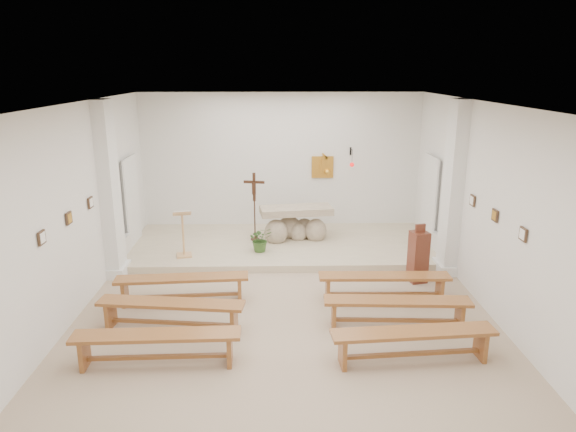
{
  "coord_description": "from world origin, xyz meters",
  "views": [
    {
      "loc": [
        -0.12,
        -7.81,
        4.03
      ],
      "look_at": [
        0.1,
        1.6,
        1.33
      ],
      "focal_mm": 32.0,
      "sensor_mm": 36.0,
      "label": 1
    }
  ],
  "objects_px": {
    "bench_left_second": "(171,309)",
    "bench_right_second": "(397,306)",
    "crucifix_stand": "(254,202)",
    "bench_left_front": "(182,283)",
    "altar": "(295,226)",
    "bench_right_third": "(413,338)",
    "donation_pedestal": "(418,256)",
    "lectern": "(183,233)",
    "bench_right_front": "(384,281)",
    "bench_left_third": "(157,341)"
  },
  "relations": [
    {
      "from": "bench_right_front",
      "to": "bench_right_third",
      "type": "height_order",
      "value": "same"
    },
    {
      "from": "crucifix_stand",
      "to": "bench_right_third",
      "type": "xyz_separation_m",
      "value": [
        2.43,
        -5.08,
        -0.71
      ]
    },
    {
      "from": "bench_right_front",
      "to": "bench_left_third",
      "type": "relative_size",
      "value": 1.0
    },
    {
      "from": "altar",
      "to": "bench_right_third",
      "type": "height_order",
      "value": "altar"
    },
    {
      "from": "bench_left_front",
      "to": "bench_left_third",
      "type": "xyz_separation_m",
      "value": [
        -0.0,
        -2.03,
        0.0
      ]
    },
    {
      "from": "crucifix_stand",
      "to": "bench_right_front",
      "type": "distance_m",
      "value": 3.96
    },
    {
      "from": "bench_left_third",
      "to": "bench_left_second",
      "type": "bearing_deg",
      "value": 88.46
    },
    {
      "from": "lectern",
      "to": "crucifix_stand",
      "type": "bearing_deg",
      "value": 23.55
    },
    {
      "from": "bench_left_second",
      "to": "crucifix_stand",
      "type": "bearing_deg",
      "value": 80.78
    },
    {
      "from": "altar",
      "to": "bench_left_front",
      "type": "height_order",
      "value": "altar"
    },
    {
      "from": "bench_right_second",
      "to": "bench_left_front",
      "type": "bearing_deg",
      "value": 167.1
    },
    {
      "from": "bench_left_second",
      "to": "bench_right_second",
      "type": "xyz_separation_m",
      "value": [
        3.61,
        0.0,
        0.0
      ]
    },
    {
      "from": "crucifix_stand",
      "to": "bench_right_second",
      "type": "distance_m",
      "value": 4.79
    },
    {
      "from": "bench_left_front",
      "to": "bench_right_second",
      "type": "xyz_separation_m",
      "value": [
        3.61,
        -1.02,
        0.0
      ]
    },
    {
      "from": "altar",
      "to": "bench_right_second",
      "type": "distance_m",
      "value": 4.36
    },
    {
      "from": "bench_right_front",
      "to": "bench_left_front",
      "type": "bearing_deg",
      "value": -178.89
    },
    {
      "from": "crucifix_stand",
      "to": "bench_right_second",
      "type": "bearing_deg",
      "value": -48.66
    },
    {
      "from": "donation_pedestal",
      "to": "bench_right_second",
      "type": "relative_size",
      "value": 0.5
    },
    {
      "from": "lectern",
      "to": "bench_left_front",
      "type": "height_order",
      "value": "lectern"
    },
    {
      "from": "donation_pedestal",
      "to": "bench_left_second",
      "type": "relative_size",
      "value": 0.5
    },
    {
      "from": "crucifix_stand",
      "to": "bench_right_front",
      "type": "bearing_deg",
      "value": -40.97
    },
    {
      "from": "bench_right_second",
      "to": "bench_right_front",
      "type": "bearing_deg",
      "value": 92.84
    },
    {
      "from": "altar",
      "to": "bench_left_third",
      "type": "xyz_separation_m",
      "value": [
        -2.12,
        -5.12,
        -0.11
      ]
    },
    {
      "from": "donation_pedestal",
      "to": "bench_right_front",
      "type": "height_order",
      "value": "donation_pedestal"
    },
    {
      "from": "altar",
      "to": "bench_left_third",
      "type": "bearing_deg",
      "value": -120.5
    },
    {
      "from": "crucifix_stand",
      "to": "bench_right_third",
      "type": "distance_m",
      "value": 5.68
    },
    {
      "from": "bench_left_front",
      "to": "bench_left_third",
      "type": "distance_m",
      "value": 2.03
    },
    {
      "from": "donation_pedestal",
      "to": "lectern",
      "type": "bearing_deg",
      "value": 152.95
    },
    {
      "from": "bench_left_third",
      "to": "bench_right_third",
      "type": "bearing_deg",
      "value": -1.54
    },
    {
      "from": "bench_left_front",
      "to": "bench_right_second",
      "type": "height_order",
      "value": "same"
    },
    {
      "from": "bench_left_front",
      "to": "bench_left_third",
      "type": "bearing_deg",
      "value": -93.99
    },
    {
      "from": "bench_left_front",
      "to": "bench_left_second",
      "type": "height_order",
      "value": "same"
    },
    {
      "from": "bench_left_front",
      "to": "crucifix_stand",
      "type": "bearing_deg",
      "value": 64.98
    },
    {
      "from": "crucifix_stand",
      "to": "bench_right_third",
      "type": "bearing_deg",
      "value": -53.98
    },
    {
      "from": "bench_right_front",
      "to": "bench_left_second",
      "type": "bearing_deg",
      "value": -163.16
    },
    {
      "from": "bench_right_front",
      "to": "bench_right_third",
      "type": "xyz_separation_m",
      "value": [
        0.0,
        -2.03,
        0.0
      ]
    },
    {
      "from": "lectern",
      "to": "bench_left_third",
      "type": "height_order",
      "value": "lectern"
    },
    {
      "from": "bench_left_second",
      "to": "bench_right_third",
      "type": "height_order",
      "value": "same"
    },
    {
      "from": "donation_pedestal",
      "to": "bench_right_second",
      "type": "xyz_separation_m",
      "value": [
        -0.84,
        -1.87,
        -0.15
      ]
    },
    {
      "from": "bench_right_second",
      "to": "bench_right_third",
      "type": "distance_m",
      "value": 1.02
    },
    {
      "from": "altar",
      "to": "bench_left_front",
      "type": "bearing_deg",
      "value": -132.51
    },
    {
      "from": "bench_right_second",
      "to": "bench_left_second",
      "type": "bearing_deg",
      "value": -177.16
    },
    {
      "from": "altar",
      "to": "bench_left_second",
      "type": "xyz_separation_m",
      "value": [
        -2.12,
        -4.1,
        -0.11
      ]
    },
    {
      "from": "bench_left_front",
      "to": "bench_left_second",
      "type": "xyz_separation_m",
      "value": [
        -0.0,
        -1.02,
        0.0
      ]
    },
    {
      "from": "bench_left_second",
      "to": "bench_left_front",
      "type": "bearing_deg",
      "value": 96.86
    },
    {
      "from": "bench_left_second",
      "to": "bench_right_third",
      "type": "relative_size",
      "value": 1.0
    },
    {
      "from": "altar",
      "to": "bench_left_front",
      "type": "relative_size",
      "value": 0.74
    },
    {
      "from": "donation_pedestal",
      "to": "bench_left_front",
      "type": "xyz_separation_m",
      "value": [
        -4.44,
        -0.85,
        -0.15
      ]
    },
    {
      "from": "donation_pedestal",
      "to": "bench_right_front",
      "type": "xyz_separation_m",
      "value": [
        -0.84,
        -0.85,
        -0.15
      ]
    },
    {
      "from": "bench_left_front",
      "to": "donation_pedestal",
      "type": "bearing_deg",
      "value": 6.86
    }
  ]
}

